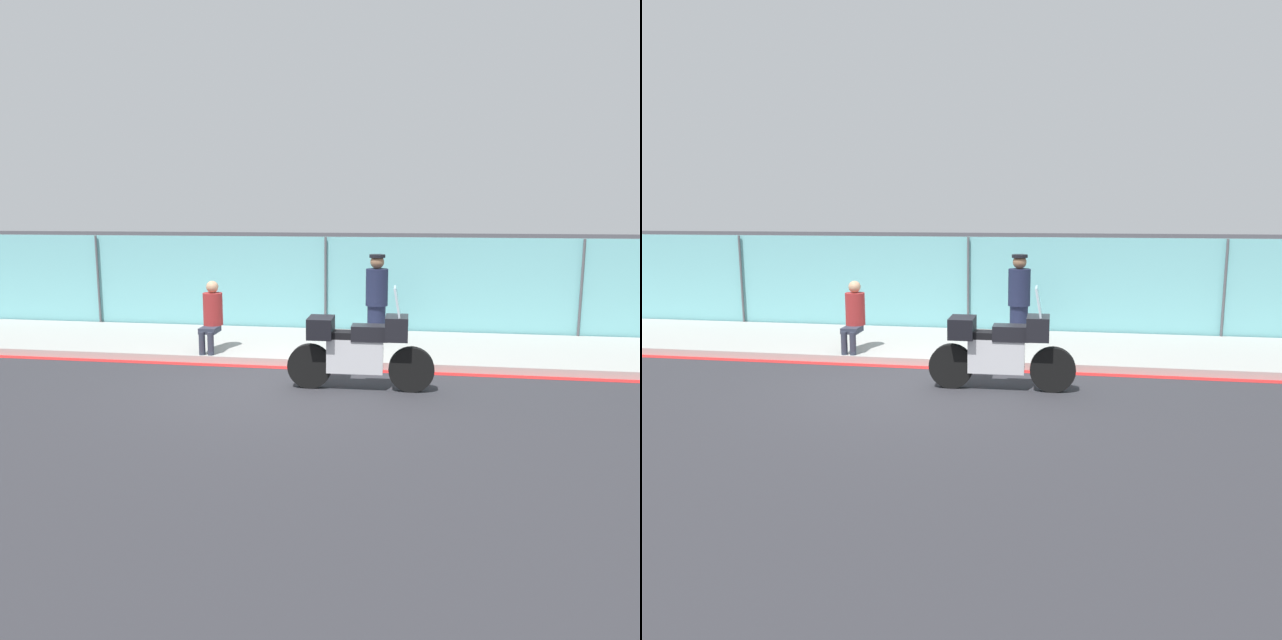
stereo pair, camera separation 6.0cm
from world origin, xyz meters
TOP-DOWN VIEW (x-y plane):
  - ground_plane at (0.00, 0.00)m, footprint 120.00×120.00m
  - sidewalk at (0.00, 2.56)m, footprint 37.54×2.79m
  - curb_paint_stripe at (0.00, 1.07)m, footprint 37.54×0.18m
  - storefront_fence at (0.00, 4.04)m, footprint 35.67×0.17m
  - motorcycle at (1.06, 0.00)m, footprint 2.13×0.51m
  - officer_standing at (1.14, 2.82)m, footprint 0.42×0.42m
  - person_seated_on_curb at (-1.68, 1.60)m, footprint 0.34×0.63m

SIDE VIEW (x-z plane):
  - ground_plane at x=0.00m, z-range 0.00..0.00m
  - curb_paint_stripe at x=0.00m, z-range 0.00..0.01m
  - sidewalk at x=0.00m, z-range 0.00..0.12m
  - motorcycle at x=1.06m, z-range -0.14..1.38m
  - person_seated_on_curb at x=-1.68m, z-range 0.19..1.43m
  - officer_standing at x=1.14m, z-range 0.14..1.78m
  - storefront_fence at x=0.00m, z-range 0.00..2.03m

